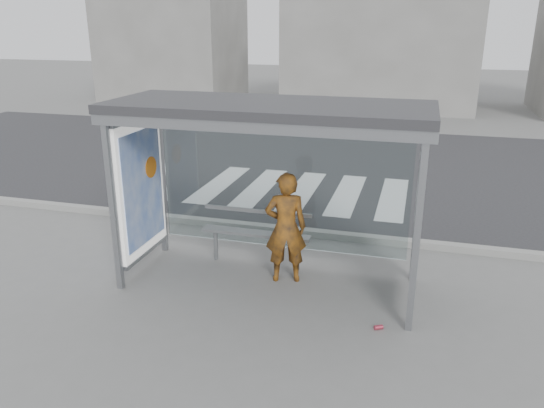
{
  "coord_description": "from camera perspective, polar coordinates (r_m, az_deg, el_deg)",
  "views": [
    {
      "loc": [
        1.91,
        -6.65,
        3.61
      ],
      "look_at": [
        -0.01,
        0.2,
        1.16
      ],
      "focal_mm": 35.0,
      "sensor_mm": 36.0,
      "label": 1
    }
  ],
  "objects": [
    {
      "name": "bus_shelter",
      "position": [
        7.27,
        -3.07,
        6.06
      ],
      "size": [
        4.25,
        1.65,
        2.62
      ],
      "color": "gray",
      "rests_on": "ground"
    },
    {
      "name": "building_left",
      "position": [
        27.38,
        -10.61,
        17.43
      ],
      "size": [
        6.0,
        5.0,
        6.0
      ],
      "primitive_type": "cube",
      "color": "slate",
      "rests_on": "ground"
    },
    {
      "name": "person",
      "position": [
        7.58,
        1.49,
        -2.57
      ],
      "size": [
        0.69,
        0.55,
        1.64
      ],
      "primitive_type": "imported",
      "rotation": [
        0.0,
        0.0,
        3.43
      ],
      "color": "#BF4811",
      "rests_on": "ground"
    },
    {
      "name": "crosswalk",
      "position": [
        11.96,
        3.3,
        1.43
      ],
      "size": [
        4.55,
        3.0,
        0.0
      ],
      "color": "silver",
      "rests_on": "ground"
    },
    {
      "name": "curb",
      "position": [
        9.5,
        2.9,
        -2.96
      ],
      "size": [
        30.0,
        0.18,
        0.12
      ],
      "primitive_type": "cube",
      "color": "gray",
      "rests_on": "ground"
    },
    {
      "name": "ground",
      "position": [
        7.8,
        -0.35,
        -8.54
      ],
      "size": [
        80.0,
        80.0,
        0.0
      ],
      "primitive_type": "plane",
      "color": "slate",
      "rests_on": "ground"
    },
    {
      "name": "bench",
      "position": [
        8.19,
        -1.74,
        -3.11
      ],
      "size": [
        1.71,
        0.21,
        0.89
      ],
      "color": "slate",
      "rests_on": "ground"
    },
    {
      "name": "soda_can",
      "position": [
        6.86,
        11.38,
        -12.87
      ],
      "size": [
        0.12,
        0.1,
        0.06
      ],
      "primitive_type": "cylinder",
      "rotation": [
        0.0,
        1.57,
        0.52
      ],
      "color": "#D53E55",
      "rests_on": "ground"
    },
    {
      "name": "building_center",
      "position": [
        24.75,
        11.69,
        16.07
      ],
      "size": [
        8.0,
        5.0,
        5.0
      ],
      "primitive_type": "cube",
      "color": "slate",
      "rests_on": "ground"
    },
    {
      "name": "road",
      "position": [
        14.24,
        7.46,
        4.19
      ],
      "size": [
        30.0,
        10.0,
        0.01
      ],
      "primitive_type": "cube",
      "color": "#27282A",
      "rests_on": "ground"
    }
  ]
}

